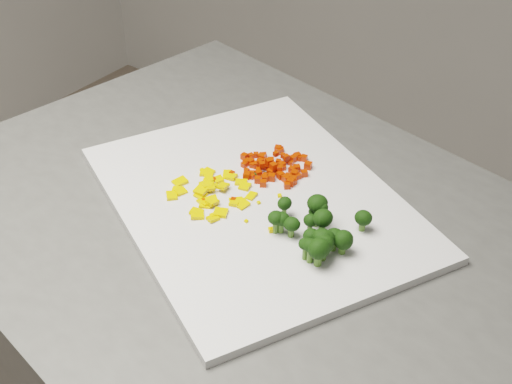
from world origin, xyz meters
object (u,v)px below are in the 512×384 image
Objects in this scene: cutting_board at (256,202)px; pepper_pile at (211,190)px; carrot_pile at (274,160)px; broccoli_pile at (320,218)px.

pepper_pile is (-0.05, -0.03, 0.01)m from cutting_board.
carrot_pile is at bearing 106.39° from cutting_board.
pepper_pile is at bearing -150.88° from cutting_board.
broccoli_pile is (0.13, -0.08, 0.01)m from carrot_pile.
cutting_board is at bearing 29.12° from pepper_pile.
cutting_board is 4.50× the size of carrot_pile.
cutting_board is at bearing 172.55° from broccoli_pile.
carrot_pile reaches higher than pepper_pile.
pepper_pile is (-0.03, -0.10, -0.01)m from carrot_pile.
carrot_pile is 0.86× the size of pepper_pile.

